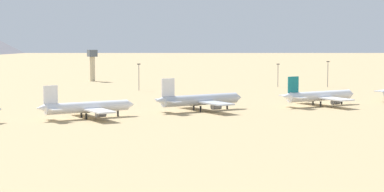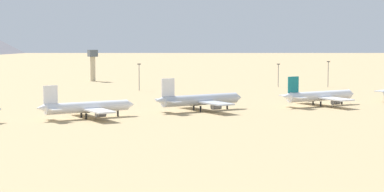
{
  "view_description": "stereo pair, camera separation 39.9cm",
  "coord_description": "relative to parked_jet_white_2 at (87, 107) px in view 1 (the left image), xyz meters",
  "views": [
    {
      "loc": [
        -135.91,
        -240.67,
        32.14
      ],
      "look_at": [
        -4.64,
        12.17,
        6.0
      ],
      "focal_mm": 67.76,
      "sensor_mm": 36.0,
      "label": 1
    },
    {
      "loc": [
        -135.55,
        -240.86,
        32.14
      ],
      "look_at": [
        -4.64,
        12.17,
        6.0
      ],
      "focal_mm": 67.76,
      "sensor_mm": 36.0,
      "label": 2
    }
  ],
  "objects": [
    {
      "name": "light_pole_east",
      "position": [
        168.06,
        75.27,
        4.37
      ],
      "size": [
        1.8,
        0.5,
        14.59
      ],
      "color": "#59595E",
      "rests_on": "ground"
    },
    {
      "name": "light_pole_west",
      "position": [
        64.92,
        103.05,
        4.22
      ],
      "size": [
        1.8,
        0.5,
        14.3
      ],
      "color": "#59595E",
      "rests_on": "ground"
    },
    {
      "name": "parked_jet_teal_4",
      "position": [
        101.41,
        -4.07,
        0.13
      ],
      "size": [
        39.26,
        33.03,
        12.97
      ],
      "rotation": [
        0.0,
        0.0,
        0.06
      ],
      "color": "white",
      "rests_on": "ground"
    },
    {
      "name": "control_tower",
      "position": [
        66.77,
        180.79,
        7.77
      ],
      "size": [
        5.2,
        5.2,
        19.69
      ],
      "color": "#C6B793",
      "rests_on": "ground"
    },
    {
      "name": "parked_jet_white_2",
      "position": [
        0.0,
        0.0,
        0.0
      ],
      "size": [
        38.02,
        31.96,
        12.57
      ],
      "rotation": [
        0.0,
        0.0,
        0.05
      ],
      "color": "white",
      "rests_on": "ground"
    },
    {
      "name": "ground",
      "position": [
        49.72,
        -8.41,
        -4.12
      ],
      "size": [
        4000.0,
        4000.0,
        0.0
      ],
      "primitive_type": "plane",
      "color": "tan"
    },
    {
      "name": "light_pole_mid",
      "position": [
        144.55,
        90.1,
        3.58
      ],
      "size": [
        1.8,
        0.5,
        13.07
      ],
      "color": "#59595E",
      "rests_on": "ground"
    },
    {
      "name": "ridge_center",
      "position": [
        485.27,
        1027.85,
        28.52
      ],
      "size": [
        452.62,
        365.86,
        65.28
      ],
      "primitive_type": "pyramid",
      "rotation": [
        0.0,
        0.0,
        0.15
      ],
      "color": "slate",
      "rests_on": "ground"
    },
    {
      "name": "parked_jet_white_3",
      "position": [
        47.86,
        2.6,
        0.3
      ],
      "size": [
        40.84,
        34.45,
        13.48
      ],
      "rotation": [
        0.0,
        0.0,
        0.08
      ],
      "color": "silver",
      "rests_on": "ground"
    }
  ]
}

